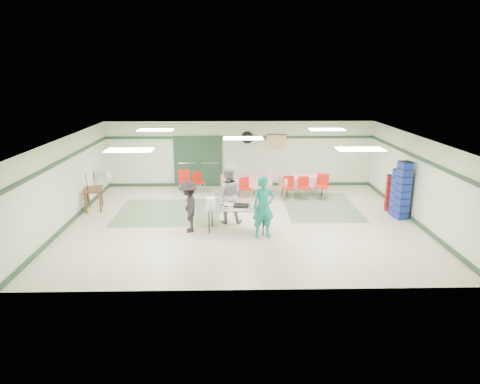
{
  "coord_description": "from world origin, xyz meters",
  "views": [
    {
      "loc": [
        -0.39,
        -12.97,
        4.62
      ],
      "look_at": [
        -0.1,
        -0.3,
        1.06
      ],
      "focal_mm": 32.0,
      "sensor_mm": 36.0,
      "label": 1
    }
  ],
  "objects_px": {
    "volunteer_teal": "(264,207)",
    "chair_a": "(304,185)",
    "chair_b": "(288,185)",
    "chair_d": "(245,186)",
    "volunteer_dark": "(189,207)",
    "chair_c": "(322,184)",
    "dining_table_a": "(303,181)",
    "chair_loose_b": "(184,179)",
    "dining_table_b": "(246,181)",
    "crate_stack_red": "(392,193)",
    "serving_table": "(237,208)",
    "crate_stack_blue_b": "(399,193)",
    "chair_loose_a": "(198,180)",
    "printer_table": "(93,192)",
    "volunteer_grey": "(228,195)",
    "crate_stack_blue_a": "(403,190)",
    "office_printer": "(103,175)",
    "broom": "(88,192)"
  },
  "relations": [
    {
      "from": "chair_a",
      "to": "dining_table_a",
      "type": "bearing_deg",
      "value": 77.0
    },
    {
      "from": "chair_loose_a",
      "to": "printer_table",
      "type": "bearing_deg",
      "value": 177.57
    },
    {
      "from": "office_printer",
      "to": "broom",
      "type": "xyz_separation_m",
      "value": [
        -0.08,
        -1.57,
        -0.24
      ]
    },
    {
      "from": "chair_d",
      "to": "printer_table",
      "type": "bearing_deg",
      "value": 169.47
    },
    {
      "from": "dining_table_b",
      "to": "dining_table_a",
      "type": "bearing_deg",
      "value": -7.11
    },
    {
      "from": "serving_table",
      "to": "crate_stack_blue_b",
      "type": "xyz_separation_m",
      "value": [
        5.36,
        1.32,
        0.07
      ]
    },
    {
      "from": "dining_table_a",
      "to": "crate_stack_blue_b",
      "type": "height_order",
      "value": "crate_stack_blue_b"
    },
    {
      "from": "chair_loose_b",
      "to": "chair_c",
      "type": "bearing_deg",
      "value": -19.52
    },
    {
      "from": "volunteer_teal",
      "to": "volunteer_grey",
      "type": "bearing_deg",
      "value": 116.17
    },
    {
      "from": "volunteer_teal",
      "to": "chair_a",
      "type": "xyz_separation_m",
      "value": [
        1.83,
        3.83,
        -0.38
      ]
    },
    {
      "from": "chair_c",
      "to": "crate_stack_blue_b",
      "type": "relative_size",
      "value": 0.6
    },
    {
      "from": "chair_c",
      "to": "dining_table_b",
      "type": "bearing_deg",
      "value": -169.41
    },
    {
      "from": "volunteer_dark",
      "to": "serving_table",
      "type": "bearing_deg",
      "value": 80.28
    },
    {
      "from": "crate_stack_red",
      "to": "crate_stack_blue_b",
      "type": "height_order",
      "value": "crate_stack_blue_b"
    },
    {
      "from": "chair_b",
      "to": "chair_c",
      "type": "xyz_separation_m",
      "value": [
        1.28,
        0.0,
        0.04
      ]
    },
    {
      "from": "chair_c",
      "to": "crate_stack_blue_b",
      "type": "height_order",
      "value": "crate_stack_blue_b"
    },
    {
      "from": "volunteer_grey",
      "to": "printer_table",
      "type": "bearing_deg",
      "value": -16.51
    },
    {
      "from": "crate_stack_blue_a",
      "to": "office_printer",
      "type": "xyz_separation_m",
      "value": [
        -10.3,
        2.53,
        -0.02
      ]
    },
    {
      "from": "volunteer_dark",
      "to": "crate_stack_blue_a",
      "type": "xyz_separation_m",
      "value": [
        6.79,
        1.0,
        0.18
      ]
    },
    {
      "from": "chair_loose_a",
      "to": "volunteer_dark",
      "type": "bearing_deg",
      "value": -123.71
    },
    {
      "from": "dining_table_a",
      "to": "volunteer_dark",
      "type": "bearing_deg",
      "value": -145.19
    },
    {
      "from": "chair_loose_a",
      "to": "dining_table_b",
      "type": "bearing_deg",
      "value": -48.11
    },
    {
      "from": "volunteer_grey",
      "to": "crate_stack_blue_b",
      "type": "height_order",
      "value": "volunteer_grey"
    },
    {
      "from": "dining_table_b",
      "to": "broom",
      "type": "distance_m",
      "value": 5.77
    },
    {
      "from": "chair_b",
      "to": "chair_d",
      "type": "relative_size",
      "value": 1.05
    },
    {
      "from": "dining_table_b",
      "to": "chair_b",
      "type": "bearing_deg",
      "value": -26.85
    },
    {
      "from": "volunteer_dark",
      "to": "chair_c",
      "type": "distance_m",
      "value": 5.77
    },
    {
      "from": "volunteer_dark",
      "to": "chair_a",
      "type": "distance_m",
      "value": 5.22
    },
    {
      "from": "chair_loose_a",
      "to": "chair_loose_b",
      "type": "relative_size",
      "value": 0.88
    },
    {
      "from": "serving_table",
      "to": "dining_table_a",
      "type": "distance_m",
      "value": 4.71
    },
    {
      "from": "crate_stack_red",
      "to": "printer_table",
      "type": "bearing_deg",
      "value": 178.27
    },
    {
      "from": "volunteer_teal",
      "to": "chair_a",
      "type": "bearing_deg",
      "value": 51.54
    },
    {
      "from": "printer_table",
      "to": "chair_d",
      "type": "bearing_deg",
      "value": -0.41
    },
    {
      "from": "crate_stack_blue_a",
      "to": "printer_table",
      "type": "distance_m",
      "value": 10.38
    },
    {
      "from": "serving_table",
      "to": "volunteer_grey",
      "type": "distance_m",
      "value": 0.84
    },
    {
      "from": "volunteer_teal",
      "to": "chair_loose_b",
      "type": "bearing_deg",
      "value": 107.41
    },
    {
      "from": "volunteer_grey",
      "to": "volunteer_teal",
      "type": "bearing_deg",
      "value": 129.91
    },
    {
      "from": "chair_b",
      "to": "printer_table",
      "type": "bearing_deg",
      "value": -165.44
    },
    {
      "from": "chair_b",
      "to": "chair_d",
      "type": "xyz_separation_m",
      "value": [
        -1.63,
        -0.01,
        -0.03
      ]
    },
    {
      "from": "chair_d",
      "to": "crate_stack_red",
      "type": "bearing_deg",
      "value": -38.22
    },
    {
      "from": "volunteer_teal",
      "to": "crate_stack_blue_b",
      "type": "xyz_separation_m",
      "value": [
        4.6,
        1.8,
        -0.12
      ]
    },
    {
      "from": "volunteer_grey",
      "to": "chair_loose_b",
      "type": "height_order",
      "value": "volunteer_grey"
    },
    {
      "from": "chair_d",
      "to": "crate_stack_blue_b",
      "type": "relative_size",
      "value": 0.53
    },
    {
      "from": "crate_stack_blue_b",
      "to": "printer_table",
      "type": "bearing_deg",
      "value": 174.95
    },
    {
      "from": "serving_table",
      "to": "chair_d",
      "type": "bearing_deg",
      "value": 90.11
    },
    {
      "from": "dining_table_b",
      "to": "volunteer_teal",
      "type": "bearing_deg",
      "value": -92.66
    },
    {
      "from": "dining_table_b",
      "to": "office_printer",
      "type": "bearing_deg",
      "value": 176.89
    },
    {
      "from": "dining_table_a",
      "to": "chair_loose_a",
      "type": "xyz_separation_m",
      "value": [
        -4.09,
        0.47,
        -0.07
      ]
    },
    {
      "from": "chair_c",
      "to": "crate_stack_blue_a",
      "type": "bearing_deg",
      "value": -26.51
    },
    {
      "from": "volunteer_grey",
      "to": "chair_b",
      "type": "xyz_separation_m",
      "value": [
        2.26,
        2.57,
        -0.38
      ]
    }
  ]
}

